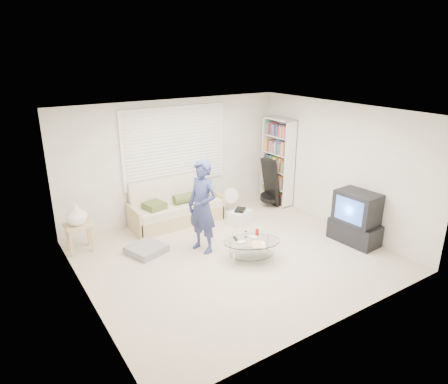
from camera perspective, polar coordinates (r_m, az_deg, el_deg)
ground at (r=7.13m, az=1.50°, el=-9.07°), size 5.00×5.00×0.00m
room_shell at (r=6.89m, az=-0.64°, el=4.55°), size 5.02×4.52×2.51m
window_blinds at (r=8.37m, az=-6.98°, el=6.55°), size 2.32×0.08×1.62m
futon_sofa at (r=8.38m, az=-6.87°, el=-2.37°), size 1.91×0.77×0.94m
grey_floor_pillow at (r=7.33m, az=-11.03°, el=-8.02°), size 0.74×0.74×0.13m
side_table at (r=7.46m, az=-20.28°, el=-3.27°), size 0.46×0.37×0.91m
bookshelf at (r=9.30m, az=7.69°, el=4.30°), size 0.31×0.84×1.99m
guitar_case at (r=9.17m, az=6.64°, el=0.89°), size 0.41×0.42×1.12m
floor_fan at (r=8.79m, az=0.85°, el=-0.90°), size 0.35×0.24×0.59m
storage_bin at (r=8.33m, az=2.31°, el=-3.54°), size 0.53×0.43×0.32m
tv_unit at (r=7.80m, az=18.31°, el=-3.58°), size 0.56×0.94×0.99m
coffee_table at (r=6.88m, az=3.95°, el=-7.49°), size 1.15×0.97×0.49m
standing_person at (r=6.98m, az=-3.09°, el=-2.13°), size 0.57×0.70×1.68m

